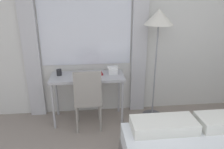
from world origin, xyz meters
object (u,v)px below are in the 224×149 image
(standing_lamp, at_px, (158,26))
(telephone, at_px, (113,70))
(desk, at_px, (87,80))
(mug, at_px, (59,72))
(desk_chair, at_px, (88,97))
(book, at_px, (94,74))

(standing_lamp, relative_size, telephone, 9.11)
(desk, height_order, mug, mug)
(telephone, distance_m, mug, 0.82)
(standing_lamp, xyz_separation_m, mug, (-1.47, 0.07, -0.69))
(telephone, bearing_deg, standing_lamp, -8.91)
(desk, xyz_separation_m, mug, (-0.42, 0.06, 0.12))
(desk_chair, height_order, book, desk_chair)
(standing_lamp, height_order, book, standing_lamp)
(desk, relative_size, mug, 11.88)
(desk_chair, relative_size, standing_lamp, 0.55)
(book, height_order, mug, mug)
(desk, xyz_separation_m, book, (0.11, 0.04, 0.09))
(desk_chair, distance_m, telephone, 0.60)
(book, relative_size, mug, 2.80)
(mug, bearing_deg, telephone, 2.07)
(telephone, bearing_deg, book, -170.21)
(standing_lamp, xyz_separation_m, telephone, (-0.65, 0.10, -0.69))
(telephone, height_order, mug, telephone)
(book, bearing_deg, desk_chair, -109.74)
(desk, relative_size, standing_lamp, 0.64)
(mug, bearing_deg, standing_lamp, -2.82)
(standing_lamp, distance_m, book, 1.18)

